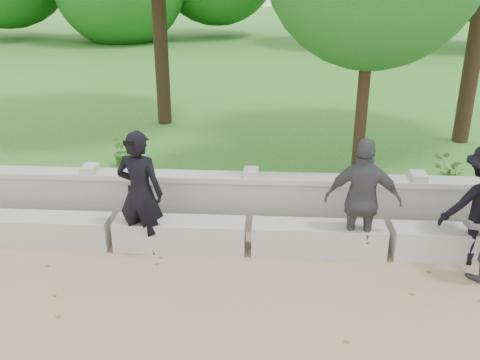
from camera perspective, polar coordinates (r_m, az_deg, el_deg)
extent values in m
plane|color=#907858|center=(6.71, -17.89, -14.59)|extent=(80.00, 80.00, 0.00)
cube|color=#21691B|center=(19.46, -3.26, 10.91)|extent=(40.00, 22.00, 0.25)
cube|color=#B4B1AA|center=(8.45, -19.94, -5.05)|extent=(1.90, 0.45, 0.45)
cube|color=#B4B1AA|center=(7.88, -6.40, -5.77)|extent=(1.90, 0.45, 0.45)
cube|color=#B4B1AA|center=(7.80, 8.32, -6.20)|extent=(1.90, 0.45, 0.45)
cube|color=#B4B1AA|center=(8.22, 22.44, -6.22)|extent=(1.90, 0.45, 0.45)
cube|color=#A9A7A0|center=(8.63, -12.23, -2.22)|extent=(12.50, 0.25, 0.82)
cube|color=#B4B1AA|center=(8.46, -12.47, 0.56)|extent=(12.50, 0.35, 0.08)
cube|color=black|center=(8.35, -10.61, -1.37)|extent=(0.36, 0.02, 0.24)
imported|color=black|center=(7.60, -10.60, -1.36)|extent=(0.74, 0.55, 1.82)
cube|color=black|center=(6.98, -11.79, 3.87)|extent=(0.14, 0.05, 0.07)
imported|color=#3D3E42|center=(7.49, 12.96, -2.15)|extent=(1.09, 0.57, 1.77)
cylinder|color=#382619|center=(12.92, -8.59, 16.70)|extent=(0.33, 0.33, 4.95)
cylinder|color=#382619|center=(9.41, 12.95, 8.54)|extent=(0.21, 0.21, 3.04)
cylinder|color=#382619|center=(12.32, 24.11, 15.10)|extent=(0.34, 0.34, 5.06)
imported|color=#386E25|center=(10.51, -12.67, 3.06)|extent=(0.42, 0.43, 0.61)
imported|color=#386E25|center=(9.77, 21.40, 0.56)|extent=(0.61, 0.55, 0.62)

